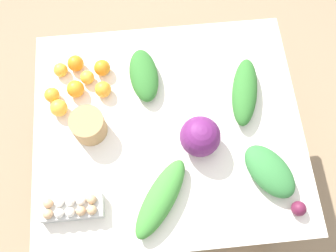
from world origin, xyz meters
name	(u,v)px	position (x,y,z in m)	size (l,w,h in m)	color
ground_plane	(168,168)	(0.00, 0.00, 0.00)	(8.00, 8.00, 0.00)	#937A5B
dining_table	(168,134)	(0.00, 0.00, 0.65)	(1.21, 1.07, 0.75)	silver
cabbage_purple	(200,137)	(0.13, -0.09, 0.84)	(0.17, 0.17, 0.17)	#601E5B
egg_carton	(72,208)	(-0.43, -0.32, 0.79)	(0.26, 0.10, 0.09)	#B7B7B2
paper_bag	(88,126)	(-0.35, 0.02, 0.81)	(0.15, 0.15, 0.12)	#A87F51
greens_bunch_chard	(144,75)	(-0.09, 0.25, 0.79)	(0.27, 0.13, 0.09)	#2D6B28
greens_bunch_dandelion	(161,198)	(-0.06, -0.32, 0.79)	(0.36, 0.12, 0.09)	#3D8433
greens_bunch_scallion	(245,92)	(0.36, 0.12, 0.79)	(0.34, 0.11, 0.09)	#2D6B28
greens_bunch_beet_tops	(270,171)	(0.40, -0.25, 0.80)	(0.26, 0.15, 0.10)	#337538
beet_root	(299,209)	(0.50, -0.42, 0.78)	(0.06, 0.06, 0.06)	#5B1933
orange_0	(76,63)	(-0.40, 0.35, 0.79)	(0.08, 0.08, 0.08)	orange
orange_1	(76,89)	(-0.40, 0.21, 0.79)	(0.08, 0.08, 0.08)	orange
orange_2	(103,89)	(-0.28, 0.20, 0.79)	(0.08, 0.08, 0.08)	orange
orange_3	(59,108)	(-0.48, 0.13, 0.79)	(0.08, 0.08, 0.08)	#F9A833
orange_4	(52,95)	(-0.51, 0.20, 0.78)	(0.07, 0.07, 0.07)	orange
orange_5	(102,68)	(-0.28, 0.31, 0.79)	(0.08, 0.08, 0.08)	orange
orange_6	(61,70)	(-0.48, 0.32, 0.78)	(0.07, 0.07, 0.07)	#F9A833
orange_7	(87,77)	(-0.35, 0.27, 0.78)	(0.06, 0.06, 0.06)	#F9A833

